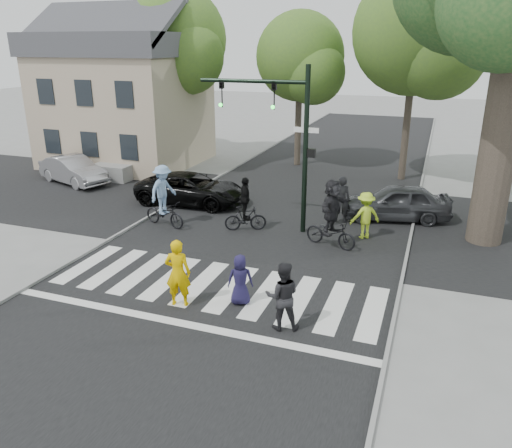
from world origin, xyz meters
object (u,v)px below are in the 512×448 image
Objects in this scene: pedestrian_adult at (282,296)px; cyclist_right at (332,217)px; car_silver at (73,170)px; cyclist_mid at (245,209)px; traffic_signal at (283,126)px; pedestrian_woman at (178,273)px; cyclist_left at (164,200)px; car_grey at (396,202)px; car_suv at (191,189)px; pedestrian_child at (240,280)px.

cyclist_right is (-0.00, 5.64, 0.19)m from pedestrian_adult.
cyclist_mid is at bearing -88.69° from car_silver.
traffic_signal reaches higher than pedestrian_woman.
cyclist_mid is (-0.40, 5.94, -0.10)m from pedestrian_woman.
cyclist_left is 1.17× the size of cyclist_mid.
car_silver is at bearing 164.70° from cyclist_right.
cyclist_right is 0.58× the size of car_silver.
traffic_signal is at bearing 15.73° from cyclist_left.
car_silver is at bearing -103.98° from car_grey.
car_grey is at bearing 63.72° from cyclist_right.
traffic_signal is at bearing -111.47° from pedestrian_woman.
traffic_signal reaches higher than car_silver.
car_suv is at bearing -79.30° from pedestrian_woman.
cyclist_mid is 0.49× the size of car_grey.
traffic_signal is 1.25× the size of car_suv.
car_suv is at bearing 159.79° from traffic_signal.
traffic_signal is at bearing -91.21° from pedestrian_adult.
cyclist_right is (2.12, -1.07, -2.83)m from traffic_signal.
cyclist_right reaches higher than car_silver.
pedestrian_adult is at bearing 162.44° from pedestrian_woman.
car_suv is 8.67m from car_grey.
traffic_signal reaches higher than car_suv.
pedestrian_woman is at bearing -157.66° from car_suv.
pedestrian_woman is 0.45× the size of car_silver.
cyclist_right is at bearing 1.32° from cyclist_left.
pedestrian_woman reaches higher than pedestrian_child.
cyclist_mid is at bearing -153.93° from traffic_signal.
cyclist_right is (2.94, 5.47, 0.13)m from pedestrian_woman.
traffic_signal reaches higher than car_grey.
pedestrian_adult reaches higher than car_silver.
traffic_signal is 5.32m from cyclist_left.
pedestrian_child is 0.34× the size of car_silver.
pedestrian_child is (0.69, -5.91, -3.20)m from traffic_signal.
traffic_signal is 4.26× the size of pedestrian_child.
pedestrian_child is 0.34× the size of car_grey.
pedestrian_adult is at bearing -105.35° from car_silver.
cyclist_left is 1.00× the size of cyclist_right.
cyclist_right reaches higher than cyclist_left.
pedestrian_woman is 6.37m from cyclist_left.
pedestrian_woman is 1.33× the size of pedestrian_child.
car_grey is at bearing -71.51° from car_silver.
pedestrian_woman is 14.36m from car_silver.
pedestrian_child is at bearing -83.33° from traffic_signal.
car_suv is at bearing 146.03° from cyclist_mid.
cyclist_right reaches higher than pedestrian_adult.
pedestrian_woman reaches higher than car_suv.
cyclist_left reaches higher than pedestrian_adult.
pedestrian_adult is at bearing -89.99° from cyclist_right.
car_suv is at bearing 157.66° from cyclist_right.
cyclist_right reaches higher than car_suv.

